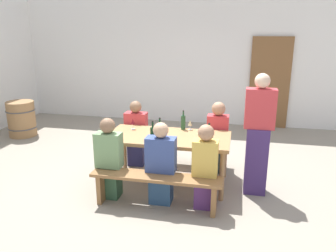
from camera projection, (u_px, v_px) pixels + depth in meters
ground_plane at (168, 182)px, 5.10m from camera, size 24.00×24.00×0.00m
back_wall at (199, 57)px, 8.00m from camera, size 14.00×0.20×3.20m
wooden_door at (269, 83)px, 7.68m from camera, size 0.90×0.06×2.10m
tasting_table at (168, 141)px, 4.91m from camera, size 1.81×0.89×0.75m
bench_near at (156, 183)px, 4.30m from camera, size 1.71×0.30×0.45m
bench_far at (177, 145)px, 5.69m from camera, size 1.71×0.30×0.45m
wine_bottle_0 at (153, 134)px, 4.59m from camera, size 0.07×0.07×0.30m
wine_bottle_1 at (183, 122)px, 5.17m from camera, size 0.07×0.07×0.30m
wine_bottle_2 at (160, 131)px, 4.72m from camera, size 0.07×0.07×0.31m
wine_bottle_3 at (209, 137)px, 4.41m from camera, size 0.07×0.07×0.32m
wine_glass_0 at (211, 137)px, 4.51m from camera, size 0.07×0.07×0.14m
wine_glass_1 at (190, 123)px, 5.15m from camera, size 0.06×0.06×0.15m
wine_glass_2 at (133, 122)px, 5.17m from camera, size 0.07×0.07×0.17m
wine_glass_3 at (200, 132)px, 4.66m from camera, size 0.08×0.08×0.17m
seated_guest_near_0 at (109, 160)px, 4.53m from camera, size 0.35×0.24×1.14m
seated_guest_near_1 at (161, 165)px, 4.38m from camera, size 0.39×0.24×1.12m
seated_guest_near_2 at (205, 168)px, 4.26m from camera, size 0.32×0.24×1.13m
seated_guest_far_0 at (136, 135)px, 5.64m from camera, size 0.37×0.24×1.12m
seated_guest_far_1 at (217, 138)px, 5.35m from camera, size 0.34×0.24×1.16m
standing_host at (258, 137)px, 4.57m from camera, size 0.40×0.24×1.71m
wine_barrel at (22, 119)px, 7.22m from camera, size 0.61×0.61×0.76m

